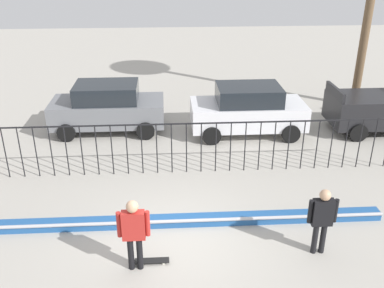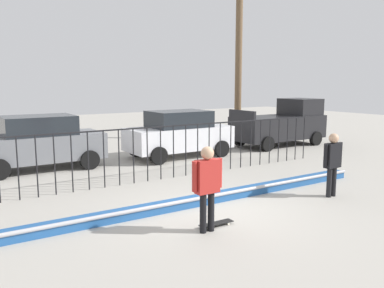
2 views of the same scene
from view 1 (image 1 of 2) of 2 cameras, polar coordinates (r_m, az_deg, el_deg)
name	(u,v)px [view 1 (image 1 of 2)]	position (r m, az deg, el deg)	size (l,w,h in m)	color
ground_plane	(175,239)	(11.17, -2.24, -12.26)	(60.00, 60.00, 0.00)	#ADA89E
bowl_coping_ledge	(174,221)	(11.58, -2.33, -10.00)	(11.00, 0.40, 0.27)	#235699
perimeter_fence	(172,143)	(13.64, -2.69, 0.20)	(14.04, 0.04, 1.70)	black
skateboarder	(134,229)	(9.74, -7.64, -10.98)	(0.72, 0.27, 1.78)	black
skateboard	(152,261)	(10.46, -5.27, -14.96)	(0.80, 0.20, 0.07)	black
camera_operator	(322,216)	(10.58, 16.66, -8.99)	(0.69, 0.26, 1.72)	black
parked_car_gray	(108,107)	(17.17, -10.97, 4.77)	(4.30, 2.12, 1.90)	slate
parked_car_white	(248,109)	(16.74, 7.31, 4.50)	(4.30, 2.12, 1.90)	silver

